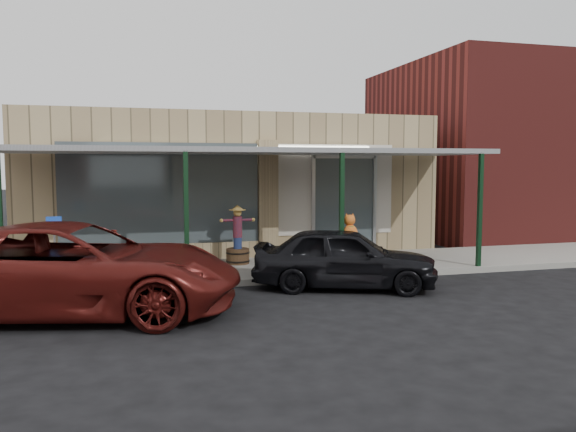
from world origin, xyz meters
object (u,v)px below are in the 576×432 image
object	(u,v)px
barrel_pumpkin	(342,257)
car_maroon	(73,269)
handicap_sign	(55,241)
parked_sedan	(345,257)
barrel_scarecrow	(238,244)

from	to	relation	value
barrel_pumpkin	car_maroon	bearing A→B (deg)	-157.67
barrel_pumpkin	handicap_sign	size ratio (longest dim) A/B	0.53
parked_sedan	car_maroon	xyz separation A→B (m)	(-5.51, -0.76, 0.15)
barrel_scarecrow	parked_sedan	xyz separation A→B (m)	(1.87, -2.84, 0.02)
handicap_sign	car_maroon	world-z (taller)	car_maroon
handicap_sign	parked_sedan	distance (m)	6.19
handicap_sign	barrel_pumpkin	bearing A→B (deg)	0.79
car_maroon	handicap_sign	bearing A→B (deg)	28.85
handicap_sign	barrel_scarecrow	bearing A→B (deg)	17.70
barrel_scarecrow	handicap_sign	distance (m)	4.54
car_maroon	barrel_pumpkin	bearing A→B (deg)	-55.14
barrel_scarecrow	parked_sedan	distance (m)	3.40
barrel_scarecrow	car_maroon	size ratio (longest dim) A/B	0.25
barrel_pumpkin	parked_sedan	size ratio (longest dim) A/B	0.18
handicap_sign	car_maroon	bearing A→B (deg)	-77.91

